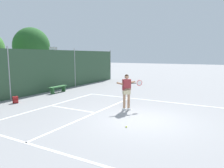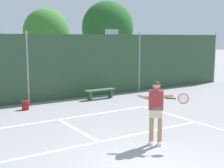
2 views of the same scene
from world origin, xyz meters
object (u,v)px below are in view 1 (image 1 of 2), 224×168
object	(u,v)px
backpack_red	(15,100)
courtside_bench	(58,88)
tennis_player	(127,89)
basketball_hoop	(54,61)
tennis_ball	(126,127)

from	to	relation	value
backpack_red	courtside_bench	world-z (taller)	courtside_bench
tennis_player	courtside_bench	xyz separation A→B (m)	(2.08, 6.70, -0.75)
tennis_player	courtside_bench	size ratio (longest dim) A/B	1.16
basketball_hoop	courtside_bench	xyz separation A→B (m)	(-2.45, -2.77, -1.95)
basketball_hoop	tennis_ball	bearing A→B (deg)	-123.41
backpack_red	courtside_bench	distance (m)	3.92
tennis_ball	backpack_red	xyz separation A→B (m)	(0.65, 7.53, 0.16)
basketball_hoop	tennis_ball	world-z (taller)	basketball_hoop
basketball_hoop	tennis_player	bearing A→B (deg)	-115.56
basketball_hoop	courtside_bench	bearing A→B (deg)	-131.51
basketball_hoop	backpack_red	bearing A→B (deg)	-154.09
tennis_ball	backpack_red	size ratio (longest dim) A/B	0.14
tennis_player	tennis_ball	xyz separation A→B (m)	(-2.47, -1.15, -1.08)
basketball_hoop	tennis_ball	size ratio (longest dim) A/B	53.79
tennis_player	backpack_red	xyz separation A→B (m)	(-1.82, 6.38, -0.92)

